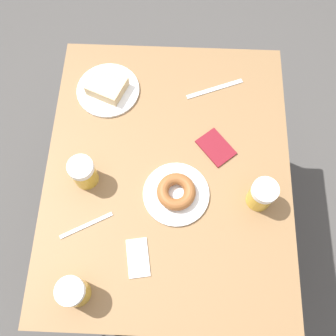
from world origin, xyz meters
name	(u,v)px	position (x,y,z in m)	size (l,w,h in m)	color
ground_plane	(168,223)	(0.00, 0.00, 0.00)	(8.00, 8.00, 0.00)	#474442
table	(168,177)	(0.00, 0.00, 0.71)	(0.84, 1.05, 0.78)	olive
plate_with_cake	(108,88)	(0.24, -0.31, 0.79)	(0.23, 0.23, 0.05)	white
plate_with_donut	(176,193)	(-0.03, 0.09, 0.79)	(0.22, 0.22, 0.05)	white
beer_mug_left	(83,172)	(0.27, 0.04, 0.83)	(0.08, 0.08, 0.11)	gold
beer_mug_center	(74,292)	(0.26, 0.41, 0.83)	(0.08, 0.08, 0.11)	gold
beer_mug_right	(262,195)	(-0.30, 0.09, 0.83)	(0.08, 0.08, 0.11)	gold
napkin_folded	(138,258)	(0.08, 0.30, 0.78)	(0.09, 0.13, 0.00)	white
fork	(86,225)	(0.26, 0.20, 0.78)	(0.16, 0.10, 0.00)	silver
knife	(215,89)	(-0.16, -0.33, 0.78)	(0.21, 0.10, 0.00)	silver
passport_near_edge	(216,147)	(-0.16, -0.09, 0.78)	(0.15, 0.15, 0.01)	maroon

